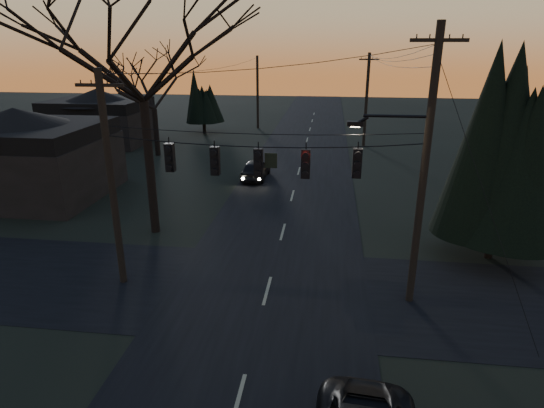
# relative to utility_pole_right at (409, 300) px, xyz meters

# --- Properties ---
(main_road) EXTENTS (8.00, 120.00, 0.02)m
(main_road) POSITION_rel_utility_pole_right_xyz_m (-5.50, 10.00, 0.01)
(main_road) COLOR black
(main_road) RESTS_ON ground
(cross_road) EXTENTS (60.00, 7.00, 0.02)m
(cross_road) POSITION_rel_utility_pole_right_xyz_m (-5.50, 0.00, 0.01)
(cross_road) COLOR black
(cross_road) RESTS_ON ground
(utility_pole_right) EXTENTS (5.00, 0.30, 10.00)m
(utility_pole_right) POSITION_rel_utility_pole_right_xyz_m (0.00, 0.00, 0.00)
(utility_pole_right) COLOR black
(utility_pole_right) RESTS_ON ground
(utility_pole_left) EXTENTS (1.80, 0.30, 8.50)m
(utility_pole_left) POSITION_rel_utility_pole_right_xyz_m (-11.50, 0.00, 0.00)
(utility_pole_left) COLOR black
(utility_pole_left) RESTS_ON ground
(utility_pole_far_r) EXTENTS (1.80, 0.30, 8.50)m
(utility_pole_far_r) POSITION_rel_utility_pole_right_xyz_m (0.00, 28.00, 0.00)
(utility_pole_far_r) COLOR black
(utility_pole_far_r) RESTS_ON ground
(utility_pole_far_l) EXTENTS (0.30, 0.30, 8.00)m
(utility_pole_far_l) POSITION_rel_utility_pole_right_xyz_m (-11.50, 36.00, 0.00)
(utility_pole_far_l) COLOR black
(utility_pole_far_l) RESTS_ON ground
(span_signal_assembly) EXTENTS (11.50, 0.44, 1.52)m
(span_signal_assembly) POSITION_rel_utility_pole_right_xyz_m (-5.74, 0.00, 5.30)
(span_signal_assembly) COLOR black
(span_signal_assembly) RESTS_ON ground
(bare_tree_left) EXTENTS (9.60, 9.60, 13.42)m
(bare_tree_left) POSITION_rel_utility_pole_right_xyz_m (-12.12, 5.28, 9.38)
(bare_tree_left) COLOR black
(bare_tree_left) RESTS_ON ground
(evergreen_right) EXTENTS (4.33, 4.33, 8.68)m
(evergreen_right) POSITION_rel_utility_pole_right_xyz_m (4.18, 4.25, 4.93)
(evergreen_right) COLOR black
(evergreen_right) RESTS_ON ground
(bare_tree_dist) EXTENTS (7.78, 7.78, 8.05)m
(bare_tree_dist) POSITION_rel_utility_pole_right_xyz_m (-18.14, 21.71, 5.63)
(bare_tree_dist) COLOR black
(bare_tree_dist) RESTS_ON ground
(evergreen_dist) EXTENTS (3.40, 3.40, 6.08)m
(evergreen_dist) POSITION_rel_utility_pole_right_xyz_m (-16.82, 32.29, 3.63)
(evergreen_dist) COLOR black
(evergreen_dist) RESTS_ON ground
(house_left_near) EXTENTS (10.00, 8.00, 5.60)m
(house_left_near) POSITION_rel_utility_pole_right_xyz_m (-22.50, 10.00, 2.80)
(house_left_near) COLOR black
(house_left_near) RESTS_ON ground
(house_left_far) EXTENTS (9.00, 7.00, 5.20)m
(house_left_far) POSITION_rel_utility_pole_right_xyz_m (-25.50, 26.00, 2.60)
(house_left_far) COLOR black
(house_left_far) RESTS_ON ground
(sedan_oncoming_a) EXTENTS (1.85, 4.17, 1.39)m
(sedan_oncoming_a) POSITION_rel_utility_pole_right_xyz_m (-8.48, 15.62, 0.70)
(sedan_oncoming_a) COLOR black
(sedan_oncoming_a) RESTS_ON ground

